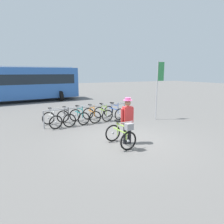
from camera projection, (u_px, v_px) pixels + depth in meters
ground_plane at (128, 141)px, 7.62m from camera, size 80.00×80.00×0.00m
bike_rack_rail at (88, 110)px, 10.24m from camera, size 4.60×0.42×0.88m
racked_bike_white at (52, 119)px, 9.54m from camera, size 0.85×1.22×0.98m
racked_bike_black at (66, 118)px, 9.88m from camera, size 0.77×1.15×0.97m
racked_bike_teal at (79, 116)px, 10.23m from camera, size 0.83×1.19×0.97m
racked_bike_orange at (91, 115)px, 10.58m from camera, size 0.70×1.12×0.97m
racked_bike_lime at (103, 113)px, 10.92m from camera, size 0.74×1.16×0.98m
racked_bike_blue at (114, 112)px, 11.27m from camera, size 0.87×1.22×0.98m
featured_bicycle at (121, 134)px, 7.00m from camera, size 0.75×1.21×0.97m
person_with_featured_bike at (127, 119)px, 7.19m from camera, size 0.53×0.32×1.72m
bus_distant at (19, 82)px, 17.30m from camera, size 10.19×4.01×3.08m
banner_flag at (159, 79)px, 10.70m from camera, size 0.45×0.05×3.20m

